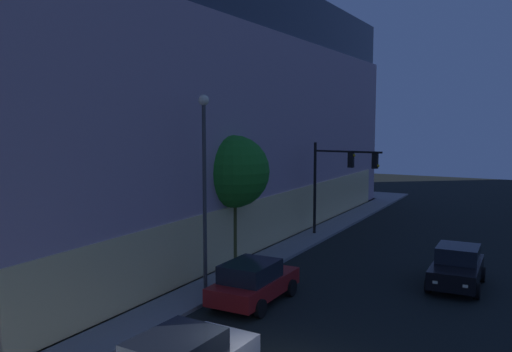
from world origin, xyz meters
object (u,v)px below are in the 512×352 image
Objects in this scene: modern_building at (130,114)px; traffic_light_far_corner at (340,171)px; street_lamp_sidewalk at (204,169)px; car_red at (253,282)px; sidewalk_tree at (233,172)px; car_black at (457,267)px.

traffic_light_far_corner is (3.28, -13.66, -3.49)m from modern_building.
street_lamp_sidewalk is 1.82× the size of car_red.
modern_building is 5.01× the size of street_lamp_sidewalk.
street_lamp_sidewalk is at bearing 84.67° from car_red.
sidewalk_tree is (4.30, 1.18, -0.54)m from street_lamp_sidewalk.
modern_building is 12.48m from sidewalk_tree.
car_red is at bearing -175.62° from traffic_light_far_corner.
street_lamp_sidewalk is 4.96m from car_red.
car_black is at bearing -81.56° from sidewalk_tree.
traffic_light_far_corner is at bearing -76.52° from modern_building.
modern_building is 9.49× the size of car_black.
car_black reaches higher than car_red.
car_black is (-6.73, -7.72, -3.27)m from traffic_light_far_corner.
car_red is (-4.52, -3.59, -3.79)m from sidewalk_tree.
street_lamp_sidewalk is (-9.28, -12.24, -2.43)m from modern_building.
traffic_light_far_corner is 10.75m from car_black.
modern_building is 15.55m from street_lamp_sidewalk.
traffic_light_far_corner is 12.69m from street_lamp_sidewalk.
car_black is at bearing -99.18° from modern_building.
sidewalk_tree is (-4.99, -11.05, -2.97)m from modern_building.
sidewalk_tree is 1.43× the size of car_red.
modern_building is at bearing 57.00° from car_red.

